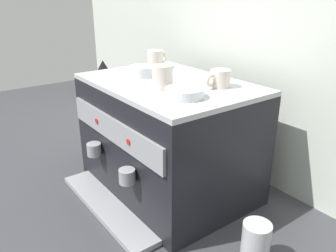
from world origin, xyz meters
TOP-DOWN VIEW (x-y plane):
  - ground_plane at (0.00, 0.00)m, footprint 4.00×4.00m
  - tiled_backsplash_wall at (0.00, 0.37)m, footprint 2.80×0.03m
  - espresso_machine at (0.00, -0.00)m, footprint 0.68×0.58m
  - ceramic_cup_0 at (0.07, -0.07)m, footprint 0.09×0.11m
  - ceramic_cup_1 at (-0.22, 0.10)m, footprint 0.07×0.11m
  - ceramic_cup_2 at (0.17, 0.10)m, footprint 0.07×0.11m
  - ceramic_bowl_0 at (-0.14, -0.03)m, footprint 0.11×0.11m
  - ceramic_bowl_1 at (0.20, -0.08)m, footprint 0.13×0.13m
  - coffee_grinder at (-0.50, -0.03)m, footprint 0.14×0.14m
  - milk_pitcher at (0.51, -0.05)m, footprint 0.09×0.09m

SIDE VIEW (x-z plane):
  - ground_plane at x=0.00m, z-range 0.00..0.00m
  - milk_pitcher at x=0.51m, z-range 0.00..0.14m
  - espresso_machine at x=0.00m, z-range 0.00..0.46m
  - coffee_grinder at x=-0.50m, z-range 0.00..0.47m
  - ceramic_bowl_1 at x=0.20m, z-range 0.46..0.49m
  - ceramic_bowl_0 at x=-0.14m, z-range 0.46..0.50m
  - ceramic_cup_2 at x=0.17m, z-range 0.46..0.52m
  - ceramic_cup_1 at x=-0.22m, z-range 0.46..0.54m
  - ceramic_cup_0 at x=0.07m, z-range 0.46..0.54m
  - tiled_backsplash_wall at x=0.00m, z-range 0.00..1.06m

